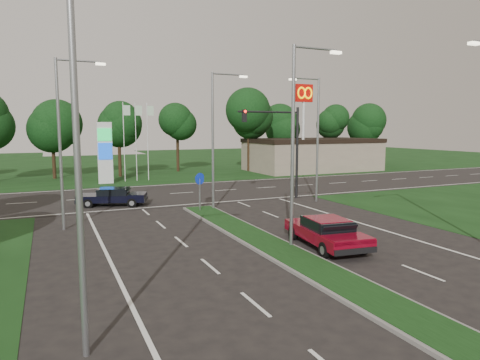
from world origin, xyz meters
name	(u,v)px	position (x,y,z in m)	size (l,w,h in m)	color
ground	(367,298)	(0.00, 0.00, 0.00)	(160.00, 160.00, 0.00)	black
verge_far	(115,165)	(0.00, 55.00, 0.00)	(160.00, 50.00, 0.02)	black
cross_road	(170,194)	(0.00, 24.00, 0.00)	(160.00, 12.00, 0.02)	black
median_kerb	(300,261)	(0.00, 4.00, 0.06)	(2.00, 26.00, 0.12)	slate
commercial_building	(312,155)	(22.00, 36.00, 2.00)	(16.00, 9.00, 4.00)	gray
streetlight_median_near	(297,136)	(1.00, 6.00, 5.08)	(2.53, 0.22, 9.00)	gray
streetlight_median_far	(216,133)	(1.00, 16.00, 5.08)	(2.53, 0.22, 9.00)	gray
streetlight_left_near	(86,143)	(-8.30, 0.00, 5.08)	(2.53, 0.22, 9.00)	gray
streetlight_left_far	(63,135)	(-8.30, 14.00, 5.08)	(2.53, 0.22, 9.00)	gray
streetlight_right_far	(315,133)	(8.80, 16.00, 5.08)	(2.53, 0.22, 9.00)	gray
traffic_signal	(282,138)	(7.19, 18.00, 4.65)	(5.10, 0.42, 7.00)	black
median_signs	(200,184)	(0.00, 16.40, 1.71)	(1.16, 1.76, 2.38)	gray
gas_pylon	(107,151)	(-3.79, 33.05, 3.20)	(5.80, 1.26, 8.00)	silver
mcdonalds_sign	(304,106)	(18.00, 31.97, 7.99)	(2.20, 0.47, 10.40)	silver
treeline_far	(133,116)	(0.10, 39.93, 6.83)	(6.00, 6.00, 9.90)	black
red_sedan	(326,231)	(2.34, 5.48, 0.72)	(2.57, 5.09, 1.34)	maroon
navy_sedan	(113,196)	(-5.09, 20.29, 0.67)	(4.93, 3.26, 1.26)	black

